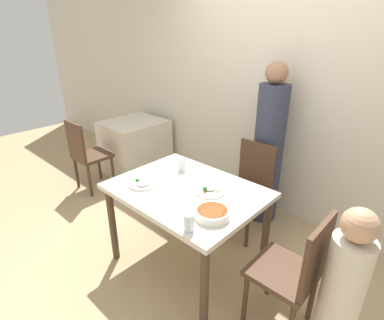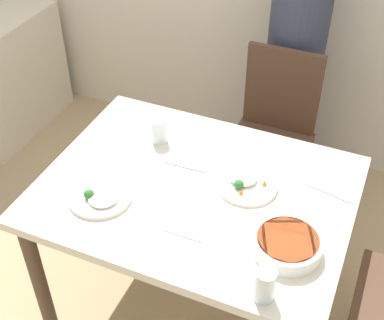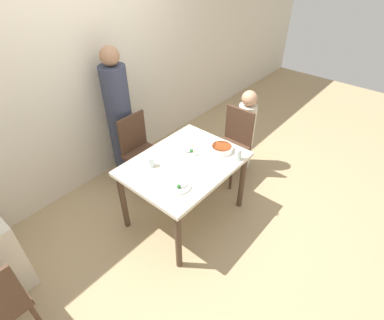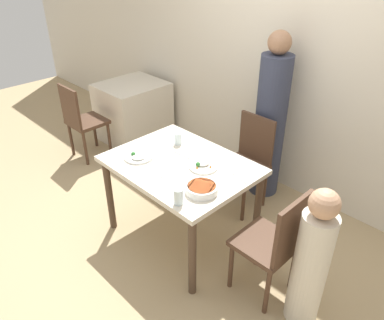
% 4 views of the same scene
% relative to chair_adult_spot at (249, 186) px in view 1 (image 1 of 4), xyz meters
% --- Properties ---
extents(ground_plane, '(10.00, 10.00, 0.00)m').
position_rel_chair_adult_spot_xyz_m(ground_plane, '(-0.09, -0.78, -0.50)').
color(ground_plane, tan).
extents(wall_back, '(10.00, 0.06, 2.70)m').
position_rel_chair_adult_spot_xyz_m(wall_back, '(-0.09, 0.59, 0.85)').
color(wall_back, beige).
rests_on(wall_back, ground_plane).
extents(dining_table, '(1.17, 0.89, 0.76)m').
position_rel_chair_adult_spot_xyz_m(dining_table, '(-0.09, -0.78, 0.16)').
color(dining_table, beige).
rests_on(dining_table, ground_plane).
extents(chair_adult_spot, '(0.40, 0.40, 0.92)m').
position_rel_chair_adult_spot_xyz_m(chair_adult_spot, '(0.00, 0.00, 0.00)').
color(chair_adult_spot, '#4C3323').
rests_on(chair_adult_spot, ground_plane).
extents(chair_child_spot, '(0.40, 0.40, 0.92)m').
position_rel_chair_adult_spot_xyz_m(chair_child_spot, '(0.83, -0.76, 0.00)').
color(chair_child_spot, '#4C3323').
rests_on(chair_child_spot, ground_plane).
extents(person_adult, '(0.30, 0.30, 1.65)m').
position_rel_chair_adult_spot_xyz_m(person_adult, '(0.00, 0.32, 0.28)').
color(person_adult, '#33384C').
rests_on(person_adult, ground_plane).
extents(person_child, '(0.23, 0.23, 1.09)m').
position_rel_chair_adult_spot_xyz_m(person_child, '(1.12, -0.76, 0.02)').
color(person_child, beige).
rests_on(person_child, ground_plane).
extents(bowl_curry, '(0.23, 0.23, 0.06)m').
position_rel_chair_adult_spot_xyz_m(bowl_curry, '(0.31, -0.95, 0.29)').
color(bowl_curry, white).
rests_on(bowl_curry, dining_table).
extents(plate_rice_adult, '(0.23, 0.23, 0.05)m').
position_rel_chair_adult_spot_xyz_m(plate_rice_adult, '(0.08, -0.70, 0.27)').
color(plate_rice_adult, white).
rests_on(plate_rice_adult, dining_table).
extents(plate_rice_child, '(0.24, 0.24, 0.06)m').
position_rel_chair_adult_spot_xyz_m(plate_rice_child, '(-0.39, -0.98, 0.27)').
color(plate_rice_child, white).
rests_on(plate_rice_child, dining_table).
extents(glass_water_tall, '(0.07, 0.07, 0.12)m').
position_rel_chair_adult_spot_xyz_m(glass_water_tall, '(0.29, -1.16, 0.32)').
color(glass_water_tall, silver).
rests_on(glass_water_tall, dining_table).
extents(glass_water_short, '(0.07, 0.07, 0.11)m').
position_rel_chair_adult_spot_xyz_m(glass_water_short, '(-0.34, -0.58, 0.31)').
color(glass_water_short, silver).
rests_on(glass_water_short, dining_table).
extents(napkin_folded, '(0.14, 0.14, 0.01)m').
position_rel_chair_adult_spot_xyz_m(napkin_folded, '(-0.04, -0.96, 0.26)').
color(napkin_folded, white).
rests_on(napkin_folded, dining_table).
extents(fork_steel, '(0.18, 0.06, 0.01)m').
position_rel_chair_adult_spot_xyz_m(fork_steel, '(0.38, -0.61, 0.26)').
color(fork_steel, silver).
rests_on(fork_steel, dining_table).
extents(spoon_steel, '(0.18, 0.03, 0.01)m').
position_rel_chair_adult_spot_xyz_m(spoon_steel, '(-0.18, -0.69, 0.26)').
color(spoon_steel, silver).
rests_on(spoon_steel, dining_table).
extents(background_table, '(0.70, 0.79, 0.75)m').
position_rel_chair_adult_spot_xyz_m(background_table, '(-1.93, 0.08, -0.13)').
color(background_table, beige).
rests_on(background_table, ground_plane).
extents(chair_background, '(0.40, 0.40, 0.92)m').
position_rel_chair_adult_spot_xyz_m(chair_background, '(-1.93, -0.65, 0.00)').
color(chair_background, '#4C3323').
rests_on(chair_background, ground_plane).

